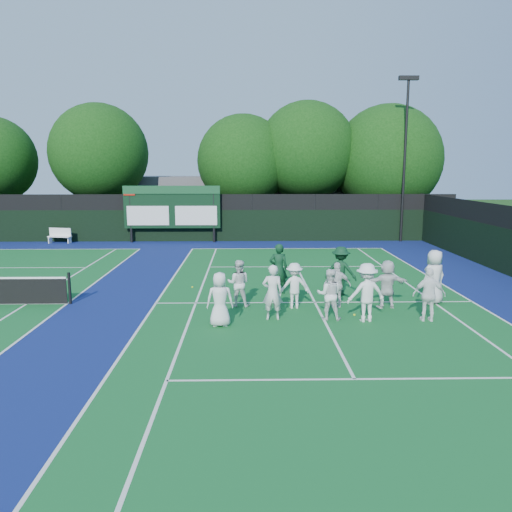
{
  "coord_description": "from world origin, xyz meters",
  "views": [
    {
      "loc": [
        -2.36,
        -15.66,
        4.56
      ],
      "look_at": [
        -2.0,
        3.0,
        1.3
      ],
      "focal_mm": 35.0,
      "sensor_mm": 36.0,
      "label": 1
    }
  ],
  "objects": [
    {
      "name": "ground",
      "position": [
        0.0,
        0.0,
        0.0
      ],
      "size": [
        120.0,
        120.0,
        0.0
      ],
      "primitive_type": "plane",
      "color": "#14370F",
      "rests_on": "ground"
    },
    {
      "name": "court_apron",
      "position": [
        -6.0,
        1.0,
        0.0
      ],
      "size": [
        34.0,
        32.0,
        0.01
      ],
      "primitive_type": "cube",
      "color": "navy",
      "rests_on": "ground"
    },
    {
      "name": "near_court",
      "position": [
        0.0,
        1.0,
        0.01
      ],
      "size": [
        11.05,
        23.85,
        0.01
      ],
      "color": "#125A24",
      "rests_on": "ground"
    },
    {
      "name": "back_fence",
      "position": [
        -6.0,
        16.0,
        1.36
      ],
      "size": [
        34.0,
        0.08,
        3.0
      ],
      "color": "black",
      "rests_on": "ground"
    },
    {
      "name": "scoreboard",
      "position": [
        -7.01,
        15.59,
        2.19
      ],
      "size": [
        6.0,
        0.21,
        3.55
      ],
      "color": "black",
      "rests_on": "ground"
    },
    {
      "name": "clubhouse",
      "position": [
        -2.0,
        24.0,
        2.0
      ],
      "size": [
        18.0,
        6.0,
        4.0
      ],
      "primitive_type": "cube",
      "color": "#5C5C62",
      "rests_on": "ground"
    },
    {
      "name": "light_pole_right",
      "position": [
        7.5,
        15.7,
        6.3
      ],
      "size": [
        1.2,
        0.3,
        10.12
      ],
      "color": "black",
      "rests_on": "ground"
    },
    {
      "name": "bench",
      "position": [
        -13.98,
        15.37,
        0.51
      ],
      "size": [
        1.55,
        0.75,
        0.95
      ],
      "color": "white",
      "rests_on": "ground"
    },
    {
      "name": "tree_b",
      "position": [
        -12.33,
        19.58,
        5.48
      ],
      "size": [
        6.7,
        6.7,
        9.01
      ],
      "color": "black",
      "rests_on": "ground"
    },
    {
      "name": "tree_c",
      "position": [
        -2.41,
        19.58,
        4.95
      ],
      "size": [
        6.38,
        6.38,
        8.31
      ],
      "color": "black",
      "rests_on": "ground"
    },
    {
      "name": "tree_d",
      "position": [
        1.99,
        19.58,
        5.62
      ],
      "size": [
        6.8,
        6.8,
        9.21
      ],
      "color": "black",
      "rests_on": "ground"
    },
    {
      "name": "tree_e",
      "position": [
        7.64,
        19.58,
        5.03
      ],
      "size": [
        7.55,
        7.55,
        9.0
      ],
      "color": "black",
      "rests_on": "ground"
    },
    {
      "name": "tennis_ball_0",
      "position": [
        -1.59,
        1.02,
        0.03
      ],
      "size": [
        0.07,
        0.07,
        0.07
      ],
      "primitive_type": "sphere",
      "color": "yellow",
      "rests_on": "ground"
    },
    {
      "name": "tennis_ball_2",
      "position": [
        3.33,
        -0.33,
        0.03
      ],
      "size": [
        0.07,
        0.07,
        0.07
      ],
      "primitive_type": "sphere",
      "color": "yellow",
      "rests_on": "ground"
    },
    {
      "name": "tennis_ball_3",
      "position": [
        -4.47,
        3.26,
        0.03
      ],
      "size": [
        0.07,
        0.07,
        0.07
      ],
      "primitive_type": "sphere",
      "color": "yellow",
      "rests_on": "ground"
    },
    {
      "name": "tennis_ball_5",
      "position": [
        1.03,
        -0.59,
        0.03
      ],
      "size": [
        0.07,
        0.07,
        0.07
      ],
      "primitive_type": "sphere",
      "color": "yellow",
      "rests_on": "ground"
    },
    {
      "name": "player_front_0",
      "position": [
        -3.14,
        -1.53,
        0.81
      ],
      "size": [
        0.82,
        0.56,
        1.62
      ],
      "primitive_type": "imported",
      "rotation": [
        0.0,
        0.0,
        3.2
      ],
      "color": "white",
      "rests_on": "ground"
    },
    {
      "name": "player_front_1",
      "position": [
        -1.57,
        -0.93,
        0.86
      ],
      "size": [
        0.63,
        0.41,
        1.72
      ],
      "primitive_type": "imported",
      "rotation": [
        0.0,
        0.0,
        3.14
      ],
      "color": "silver",
      "rests_on": "ground"
    },
    {
      "name": "player_front_2",
      "position": [
        0.16,
        -0.93,
        0.79
      ],
      "size": [
        0.85,
        0.7,
        1.58
      ],
      "primitive_type": "imported",
      "rotation": [
        0.0,
        0.0,
        2.99
      ],
      "color": "white",
      "rests_on": "ground"
    },
    {
      "name": "player_front_3",
      "position": [
        1.24,
        -1.15,
        0.89
      ],
      "size": [
        1.24,
        0.82,
        1.79
      ],
      "primitive_type": "imported",
      "rotation": [
        0.0,
        0.0,
        3.29
      ],
      "color": "white",
      "rests_on": "ground"
    },
    {
      "name": "player_front_4",
      "position": [
        3.14,
        -1.19,
        0.82
      ],
      "size": [
        1.0,
        0.51,
        1.65
      ],
      "primitive_type": "imported",
      "rotation": [
        0.0,
        0.0,
        3.03
      ],
      "color": "white",
      "rests_on": "ground"
    },
    {
      "name": "player_back_0",
      "position": [
        -2.63,
        0.63,
        0.79
      ],
      "size": [
        0.84,
        0.7,
        1.58
      ],
      "primitive_type": "imported",
      "rotation": [
        0.0,
        0.0,
        3.0
      ],
      "color": "silver",
      "rests_on": "ground"
    },
    {
      "name": "player_back_1",
      "position": [
        -0.79,
        0.35,
        0.76
      ],
      "size": [
        1.03,
        0.66,
        1.53
      ],
      "primitive_type": "imported",
      "rotation": [
        0.0,
        0.0,
        3.24
      ],
      "color": "white",
      "rests_on": "ground"
    },
    {
      "name": "player_back_2",
      "position": [
        0.65,
        0.43,
        0.76
      ],
      "size": [
        0.94,
        0.49,
        1.53
      ],
      "primitive_type": "imported",
      "rotation": [
        0.0,
        0.0,
        3.01
      ],
      "color": "silver",
      "rests_on": "ground"
    },
    {
      "name": "player_back_3",
      "position": [
        2.28,
        0.32,
        0.81
      ],
      "size": [
        1.53,
        0.6,
        1.62
      ],
      "primitive_type": "imported",
      "rotation": [
        0.0,
        0.0,
        3.22
      ],
      "color": "silver",
      "rests_on": "ground"
    },
    {
      "name": "player_back_4",
      "position": [
        4.03,
        0.83,
        0.93
      ],
      "size": [
        1.07,
        0.91,
        1.86
      ],
      "primitive_type": "imported",
      "rotation": [
        0.0,
        0.0,
        3.55
      ],
      "color": "silver",
      "rests_on": "ground"
    },
    {
      "name": "coach_left",
      "position": [
        -1.18,
        2.32,
        0.94
      ],
      "size": [
        0.69,
        0.46,
        1.88
      ],
      "primitive_type": "imported",
      "rotation": [
        0.0,
        0.0,
        3.13
      ],
      "color": "#0E341C",
      "rests_on": "ground"
    },
    {
      "name": "coach_right",
      "position": [
        1.07,
        2.06,
        0.9
      ],
      "size": [
        1.33,
        1.08,
        1.8
      ],
      "primitive_type": "imported",
      "rotation": [
        0.0,
        0.0,
        2.72
      ],
      "color": "#0D331C",
      "rests_on": "ground"
    }
  ]
}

